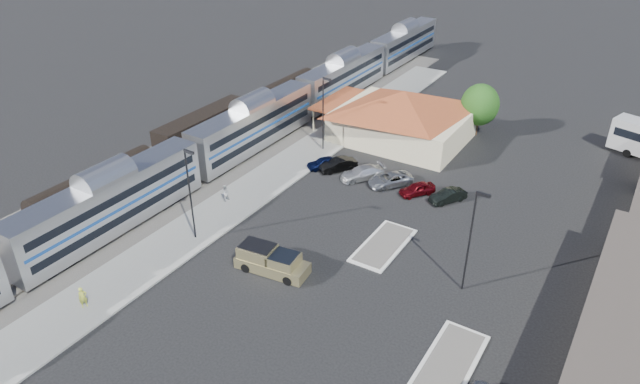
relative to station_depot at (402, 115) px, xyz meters
The scene contains 21 objects.
ground 24.63m from the station_depot, 79.24° to the right, with size 280.00×280.00×0.00m, color black.
railbed 23.14m from the station_depot, 135.78° to the right, with size 16.00×100.00×0.12m, color #4C4944.
platform 19.71m from the station_depot, 112.45° to the right, with size 5.50×92.00×0.18m, color gray.
passenger_train 18.09m from the station_depot, 137.99° to the right, with size 3.00×104.00×5.55m.
freight_cars 24.12m from the station_depot, 143.79° to the right, with size 2.80×46.00×4.00m.
station_depot is the anchor object (origin of this frame).
traffic_island_south 23.80m from the station_depot, 68.74° to the right, with size 3.30×7.50×0.21m.
traffic_island_north 37.12m from the station_depot, 59.88° to the right, with size 3.30×7.50×0.21m.
lamp_plat_s 30.74m from the station_depot, 101.94° to the right, with size 1.08×0.25×9.00m.
lamp_plat_n 10.45m from the station_depot, 128.41° to the right, with size 1.08×0.25×9.00m.
lamp_lot 29.30m from the station_depot, 55.24° to the right, with size 1.08×0.25×9.00m.
tree_depot 9.69m from the station_depot, 38.43° to the left, with size 4.71×4.71×6.63m.
pickup_truck 30.35m from the station_depot, 85.58° to the right, with size 6.38×2.94×2.13m.
person_a 42.17m from the station_depot, 99.71° to the right, with size 0.65×0.43×1.78m, color #C4CF40.
person_b 25.08m from the station_depot, 109.59° to the right, with size 0.85×0.66×1.74m, color silver.
parked_car_a 12.76m from the station_depot, 108.35° to the right, with size 1.52×3.77×1.28m, color #0B143A.
parked_car_b 12.04m from the station_depot, 100.98° to the right, with size 1.49×4.26×1.41m, color black.
parked_car_c 12.16m from the station_depot, 85.41° to the right, with size 2.00×4.91×1.43m, color silver.
parked_car_d 12.54m from the station_depot, 70.26° to the right, with size 2.24×4.86×1.35m, color #909498.
parked_car_e 14.19m from the station_depot, 58.23° to the right, with size 1.52×3.79×1.29m, color maroon.
parked_car_f 15.86m from the station_depot, 47.65° to the right, with size 1.36×3.91×1.29m, color black.
Camera 1 is at (21.30, -36.39, 29.38)m, focal length 32.00 mm.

